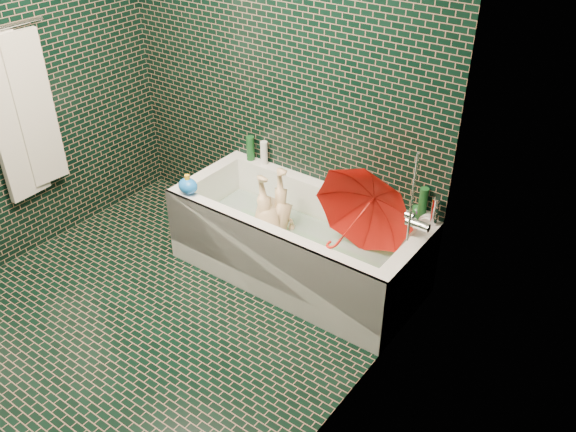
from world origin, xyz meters
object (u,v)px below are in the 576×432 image
Objects in this scene: bathtub at (297,249)px; rubber_duck at (392,206)px; child at (275,232)px; umbrella at (356,221)px; bath_toy at (188,186)px.

rubber_duck reaches higher than bathtub.
rubber_duck reaches higher than child.
umbrella is (0.44, 0.00, 0.40)m from bathtub.
bathtub is 14.37× the size of rubber_duck.
bath_toy is (-0.53, -0.26, 0.30)m from child.
bathtub is 0.72m from rubber_duck.
bath_toy is (-1.13, -0.29, -0.00)m from umbrella.
bath_toy is at bearing -157.30° from bathtub.
rubber_duck is at bearing 26.18° from bath_toy.
bathtub is 2.70× the size of umbrella.
bathtub is 0.59m from umbrella.
child is 0.67m from umbrella.
bath_toy is (-1.21, -0.60, 0.02)m from rubber_duck.
bathtub is at bearing 121.01° from child.
rubber_duck is 0.84× the size of bath_toy.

